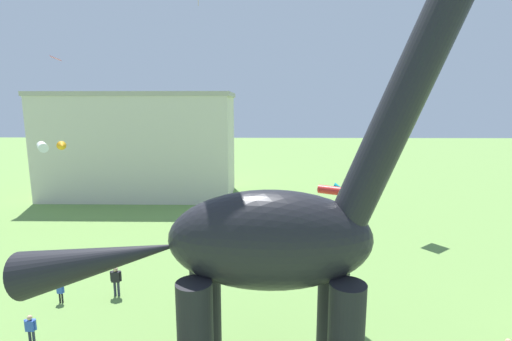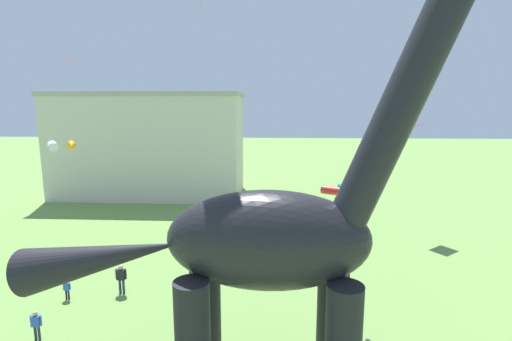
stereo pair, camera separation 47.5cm
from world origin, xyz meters
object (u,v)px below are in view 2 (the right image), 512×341
Objects in this scene: person_watching_child at (36,323)px; kite_trailing at (67,59)px; person_near_flyer at (67,288)px; person_vendor_side at (121,276)px; kite_near_low at (57,146)px; kite_apex at (412,127)px; dinosaur_sculpture at (266,240)px; kite_mid_right at (338,190)px.

person_watching_child is 1.00× the size of kite_trailing.
person_vendor_side reaches higher than person_near_flyer.
kite_trailing is at bearing -88.11° from person_near_flyer.
kite_near_low is 1.15× the size of kite_apex.
person_near_flyer is 0.67× the size of person_vendor_side.
person_near_flyer is (-11.25, 6.59, -5.47)m from dinosaur_sculpture.
person_vendor_side is 13.18m from kite_mid_right.
person_watching_child is 0.84× the size of person_vendor_side.
kite_near_low reaches higher than person_vendor_side.
kite_apex is (29.57, -1.15, -5.72)m from kite_trailing.
kite_apex reaches higher than person_near_flyer.
dinosaur_sculpture reaches higher than kite_near_low.
kite_near_low is (-6.12, 12.99, 6.75)m from person_watching_child.
person_watching_child is at bearing -166.91° from kite_mid_right.
kite_trailing is at bearing -112.36° from person_watching_child.
kite_mid_right is 15.74m from kite_apex.
kite_mid_right is (14.69, -0.40, 5.83)m from person_near_flyer.
kite_trailing is at bearing 153.99° from dinosaur_sculpture.
person_near_flyer is at bearing 172.51° from dinosaur_sculpture.
kite_trailing reaches higher than person_near_flyer.
dinosaur_sculpture is 22.80m from kite_apex.
dinosaur_sculpture is at bearing 119.62° from person_watching_child.
kite_trailing reaches higher than kite_apex.
dinosaur_sculpture is at bearing -43.57° from kite_near_low.
person_watching_child is (-10.61, 2.92, -5.29)m from dinosaur_sculpture.
person_vendor_side is (-8.49, 7.42, -5.12)m from dinosaur_sculpture.
kite_mid_right is at bearing -25.74° from kite_near_low.
person_watching_child is at bearing 106.20° from person_vendor_side.
kite_mid_right is (14.05, 3.27, 5.65)m from person_watching_child.
person_near_flyer is at bearing -124.98° from person_watching_child.
kite_near_low is (-20.16, 9.72, 1.10)m from kite_mid_right.
person_watching_child is at bearing -143.43° from kite_apex.
kite_apex is (22.23, 16.49, 8.12)m from person_watching_child.
kite_mid_right is 0.63× the size of kite_near_low.
person_watching_child is at bearing -67.39° from kite_trailing.
kite_trailing reaches higher than person_vendor_side.
kite_mid_right is 1.08× the size of kite_trailing.
person_vendor_side is at bearing -149.19° from kite_apex.
dinosaur_sculpture is 28.60m from kite_trailing.
kite_mid_right is at bearing 148.12° from person_watching_child.
kite_trailing reaches higher than person_watching_child.
dinosaur_sculpture is 11.70× the size of person_watching_child.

